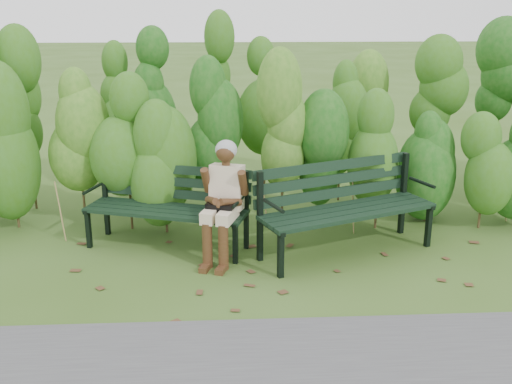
{
  "coord_description": "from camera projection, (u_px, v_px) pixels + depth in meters",
  "views": [
    {
      "loc": [
        -0.32,
        -5.49,
        2.58
      ],
      "look_at": [
        0.0,
        0.35,
        0.75
      ],
      "focal_mm": 42.0,
      "sensor_mm": 36.0,
      "label": 1
    }
  ],
  "objects": [
    {
      "name": "bench_left",
      "position": [
        169.0,
        201.0,
        6.59
      ],
      "size": [
        1.86,
        1.09,
        0.89
      ],
      "color": "black",
      "rests_on": "ground"
    },
    {
      "name": "ground",
      "position": [
        258.0,
        273.0,
        6.02
      ],
      "size": [
        80.0,
        80.0,
        0.0
      ],
      "primitive_type": "plane",
      "color": "#37571A"
    },
    {
      "name": "seated_woman",
      "position": [
        223.0,
        194.0,
        6.2
      ],
      "size": [
        0.54,
        0.77,
        1.26
      ],
      "color": "beige",
      "rests_on": "ground"
    },
    {
      "name": "bench_right",
      "position": [
        343.0,
        200.0,
        6.44
      ],
      "size": [
        2.03,
        1.32,
        0.97
      ],
      "color": "black",
      "rests_on": "ground"
    },
    {
      "name": "leaf_litter",
      "position": [
        266.0,
        270.0,
        6.09
      ],
      "size": [
        5.85,
        2.17,
        0.01
      ],
      "color": "brown",
      "rests_on": "ground"
    },
    {
      "name": "hedge_band",
      "position": [
        249.0,
        117.0,
        7.42
      ],
      "size": [
        11.04,
        1.67,
        2.42
      ],
      "color": "#47381E",
      "rests_on": "ground"
    }
  ]
}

